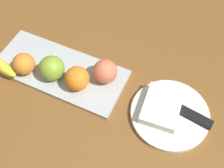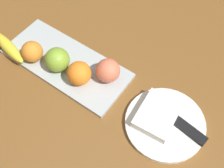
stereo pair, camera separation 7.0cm
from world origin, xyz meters
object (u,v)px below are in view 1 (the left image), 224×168
apple (51,69)px  orange_near_banana (24,64)px  peach (105,71)px  dinner_plate (170,114)px  folded_napkin (162,107)px  orange_near_apple (77,78)px  fruit_tray (60,71)px  knife (189,114)px

apple → orange_near_banana: 0.08m
peach → dinner_plate: (-0.20, 0.03, -0.04)m
peach → folded_napkin: bearing=171.1°
orange_near_apple → dinner_plate: orange_near_apple is taller
orange_near_apple → orange_near_banana: bearing=6.7°
orange_near_apple → folded_napkin: 0.23m
orange_near_apple → folded_napkin: size_ratio=0.57×
orange_near_apple → orange_near_banana: orange_near_apple is taller
dinner_plate → apple: bearing=5.0°
fruit_tray → folded_napkin: (-0.30, 0.00, 0.02)m
dinner_plate → orange_near_apple: bearing=5.3°
fruit_tray → peach: bearing=-168.4°
apple → folded_napkin: size_ratio=0.60×
orange_near_banana → knife: bearing=-173.0°
orange_near_banana → folded_napkin: 0.39m
orange_near_apple → knife: size_ratio=0.36×
folded_napkin → knife: folded_napkin is taller
knife → apple: bearing=14.4°
orange_near_banana → peach: peach is taller
dinner_plate → folded_napkin: 0.03m
knife → orange_near_banana: bearing=14.9°
orange_near_apple → orange_near_banana: 0.16m
fruit_tray → folded_napkin: 0.30m
fruit_tray → folded_napkin: bearing=180.0°
fruit_tray → apple: bearing=85.2°
apple → orange_near_apple: apple is taller
fruit_tray → peach: 0.14m
apple → fruit_tray: bearing=-94.8°
apple → peach: (-0.13, -0.06, -0.00)m
dinner_plate → folded_napkin: folded_napkin is taller
dinner_plate → knife: knife is taller
orange_near_apple → knife: bearing=-172.8°
fruit_tray → apple: apple is taller
orange_near_banana → dinner_plate: (-0.41, -0.04, -0.04)m
orange_near_banana → folded_napkin: size_ratio=0.53×
apple → dinner_plate: 0.33m
peach → dinner_plate: peach is taller
knife → fruit_tray: bearing=10.0°
apple → knife: bearing=-173.5°
orange_near_apple → folded_napkin: (-0.23, -0.02, -0.02)m
peach → knife: bearing=176.9°
fruit_tray → apple: (0.00, 0.03, 0.04)m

